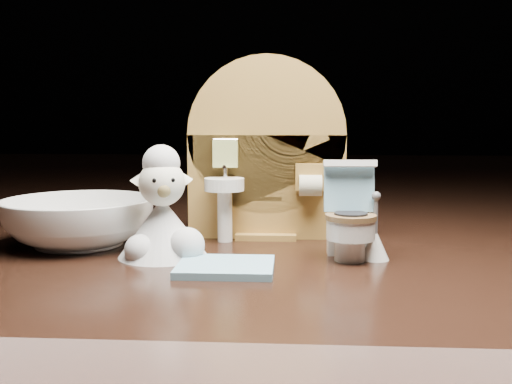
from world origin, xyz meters
TOP-DOWN VIEW (x-y plane):
  - backdrop_panel at (-0.00, 0.06)m, footprint 0.13×0.05m
  - toy_toilet at (0.06, -0.01)m, footprint 0.04×0.05m
  - bath_mat at (-0.02, -0.04)m, footprint 0.06×0.05m
  - toilet_brush at (0.08, -0.01)m, footprint 0.02×0.02m
  - plush_lamb at (-0.07, -0.01)m, footprint 0.06×0.06m
  - ceramic_bowl at (-0.15, 0.03)m, footprint 0.13×0.13m

SIDE VIEW (x-z plane):
  - bath_mat at x=-0.02m, z-range 0.00..0.00m
  - toilet_brush at x=0.08m, z-range -0.01..0.04m
  - ceramic_bowl at x=-0.15m, z-range 0.00..0.04m
  - toy_toilet at x=0.06m, z-range -0.01..0.06m
  - plush_lamb at x=-0.07m, z-range -0.01..0.07m
  - backdrop_panel at x=0.00m, z-range -0.01..0.14m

